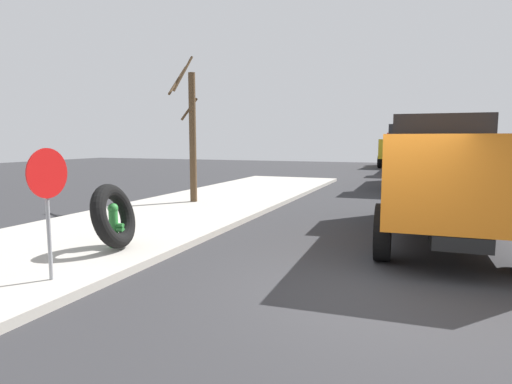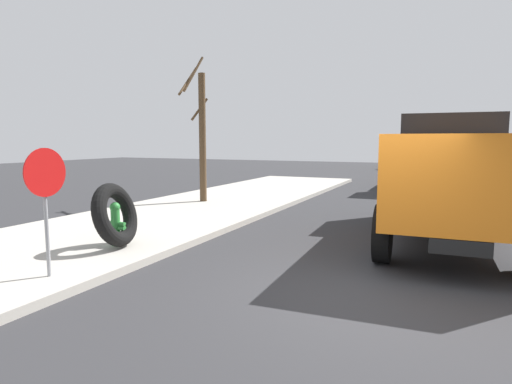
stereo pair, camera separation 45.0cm
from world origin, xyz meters
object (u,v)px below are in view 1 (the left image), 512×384
stop_sign (48,190)px  dump_truck_orange (446,170)px  fire_hydrant (114,224)px  bare_tree (192,133)px  dump_truck_blue (418,150)px  dump_truck_yellow (399,148)px  loose_tire (114,216)px  dump_truck_gray (419,154)px

stop_sign → dump_truck_orange: 8.38m
fire_hydrant → bare_tree: bearing=15.9°
dump_truck_orange → dump_truck_blue: 21.51m
dump_truck_orange → dump_truck_yellow: bearing=5.1°
stop_sign → dump_truck_blue: 28.00m
fire_hydrant → dump_truck_yellow: 33.19m
fire_hydrant → loose_tire: bearing=-137.9°
fire_hydrant → dump_truck_blue: 26.12m
stop_sign → dump_truck_orange: dump_truck_orange is taller
stop_sign → bare_tree: 8.73m
dump_truck_blue → bare_tree: bare_tree is taller
dump_truck_gray → dump_truck_yellow: bearing=6.1°
dump_truck_gray → bare_tree: size_ratio=1.37×
loose_tire → dump_truck_yellow: (33.11, -3.55, 0.79)m
loose_tire → bare_tree: bearing=16.6°
dump_truck_gray → loose_tire: bearing=161.5°
loose_tire → stop_sign: bearing=-169.3°
dump_truck_orange → dump_truck_gray: 11.88m
dump_truck_gray → dump_truck_blue: 9.64m
dump_truck_yellow → loose_tire: bearing=173.9°
fire_hydrant → stop_sign: 2.27m
stop_sign → bare_tree: size_ratio=0.40×
dump_truck_orange → dump_truck_yellow: 29.03m
stop_sign → dump_truck_gray: (17.93, -5.02, 0.05)m
fire_hydrant → stop_sign: bearing=-166.6°
dump_truck_yellow → bare_tree: 27.20m
stop_sign → dump_truck_gray: size_ratio=0.29×
dump_truck_orange → bare_tree: bearing=74.2°
fire_hydrant → stop_sign: stop_sign is taller
loose_tire → dump_truck_orange: (4.20, -6.13, 0.79)m
dump_truck_yellow → bare_tree: bearing=168.4°
fire_hydrant → bare_tree: 6.88m
stop_sign → dump_truck_yellow: (34.99, -3.20, 0.05)m
dump_truck_blue → bare_tree: (-19.20, 7.15, 0.95)m
fire_hydrant → dump_truck_yellow: size_ratio=0.13×
loose_tire → bare_tree: 6.99m
dump_truck_gray → dump_truck_blue: bearing=0.9°
loose_tire → dump_truck_yellow: size_ratio=0.18×
loose_tire → dump_truck_gray: dump_truck_gray is taller
dump_truck_blue → dump_truck_yellow: (7.42, 1.66, 0.00)m
loose_tire → dump_truck_gray: 16.95m
fire_hydrant → dump_truck_blue: dump_truck_blue is taller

